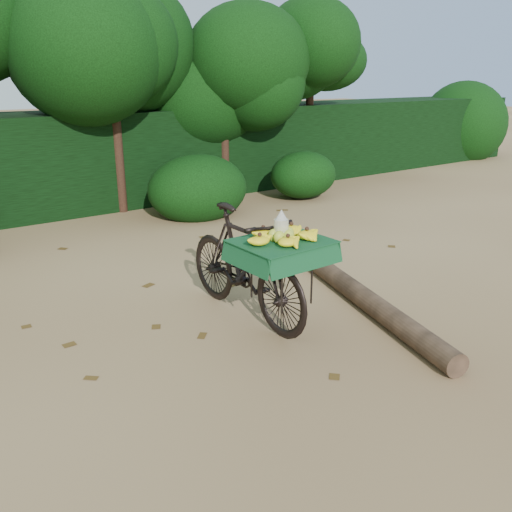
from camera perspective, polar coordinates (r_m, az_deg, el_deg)
ground at (r=5.85m, az=2.27°, el=-6.40°), size 80.00×80.00×0.00m
vendor_bicycle at (r=5.61m, az=-1.08°, el=-0.76°), size 0.87×1.98×1.20m
fallen_log at (r=6.16m, az=11.15°, el=-4.24°), size 1.13×3.15×0.23m
hedge_backdrop at (r=11.09m, az=-18.33°, el=9.52°), size 26.00×1.80×1.80m
tree_row at (r=10.03m, az=-21.14°, el=14.71°), size 14.50×2.00×4.00m
bush_clumps at (r=9.49m, az=-11.40°, el=5.93°), size 8.80×1.70×0.90m
leaf_litter at (r=6.33m, az=-1.35°, el=-4.34°), size 7.00×7.30×0.01m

